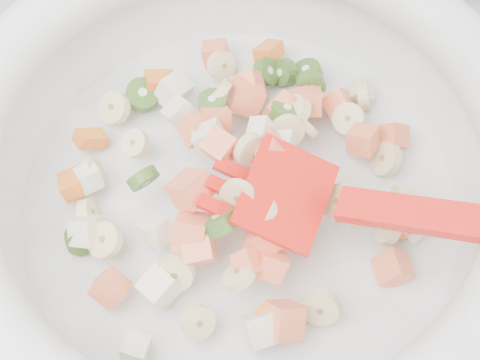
% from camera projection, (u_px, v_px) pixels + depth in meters
% --- Properties ---
extents(mixing_bowl, '(0.52, 0.43, 0.15)m').
position_uv_depth(mixing_bowl, '(241.00, 169.00, 0.48)').
color(mixing_bowl, white).
rests_on(mixing_bowl, counter).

